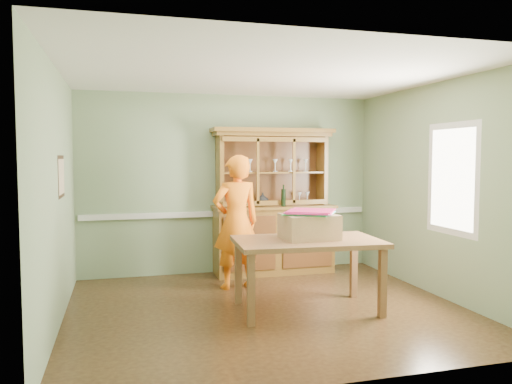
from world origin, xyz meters
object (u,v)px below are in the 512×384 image
object	(u,v)px
dining_table	(307,248)
person	(236,222)
cardboard_box	(309,227)
china_hutch	(273,222)

from	to	relation	value
dining_table	person	distance (m)	1.31
dining_table	cardboard_box	bearing A→B (deg)	51.17
china_hutch	cardboard_box	distance (m)	1.90
cardboard_box	person	bearing A→B (deg)	117.63
person	cardboard_box	bearing A→B (deg)	109.83
dining_table	person	world-z (taller)	person
china_hutch	person	distance (m)	1.07
china_hutch	cardboard_box	size ratio (longest dim) A/B	3.62
china_hutch	person	bearing A→B (deg)	-135.07
china_hutch	cardboard_box	xyz separation A→B (m)	(-0.15, -1.89, 0.19)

